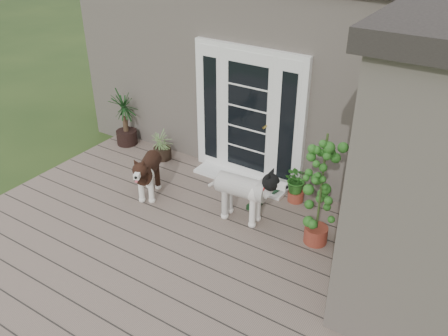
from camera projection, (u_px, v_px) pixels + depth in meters
The scene contains 14 objects.
deck at pixel (174, 256), 6.20m from camera, with size 6.20×4.60×0.12m, color #6B5B4C.
house_main at pixel (316, 62), 8.55m from camera, with size 7.40×4.00×3.10m, color #665E54.
door_unit at pixel (248, 116), 7.33m from camera, with size 1.90×0.14×2.15m, color white.
door_step at pixel (240, 179), 7.71m from camera, with size 1.60×0.40×0.05m, color white.
brindle_dog at pixel (149, 175), 7.18m from camera, with size 0.37×0.85×0.71m, color black, non-canonical shape.
white_dog at pixel (242, 196), 6.60m from camera, with size 0.41×0.95×0.79m, color white, non-canonical shape.
spider_plant at pixel (162, 144), 8.24m from camera, with size 0.52×0.52×0.55m, color #91AD6A, non-canonical shape.
yucca at pixel (125, 118), 8.62m from camera, with size 0.72×0.72×1.04m, color black, non-canonical shape.
herb_a at pixel (296, 186), 7.09m from camera, with size 0.40×0.40×0.51m, color #245418.
herb_b at pixel (367, 213), 6.40m from camera, with size 0.41×0.41×0.61m, color #164F1C.
herb_c at pixel (392, 212), 6.44m from camera, with size 0.38×0.38×0.58m, color #234D16.
sapling at pixel (321, 189), 5.95m from camera, with size 0.49×0.49×1.66m, color #265B1A, non-canonical shape.
clog_left at pixel (276, 190), 7.38m from camera, with size 0.14×0.30×0.09m, color #16381F, non-canonical shape.
clog_right at pixel (255, 204), 7.05m from camera, with size 0.16×0.34×0.10m, color #143217, non-canonical shape.
Camera 1 is at (3.15, -3.29, 4.13)m, focal length 38.08 mm.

